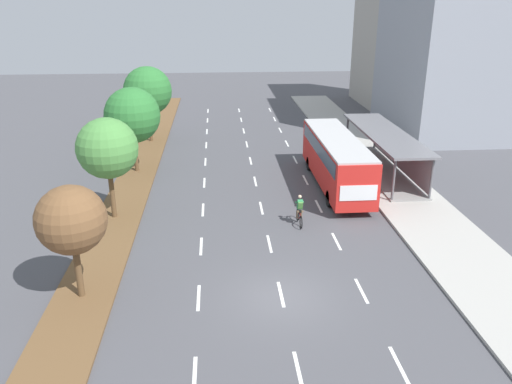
% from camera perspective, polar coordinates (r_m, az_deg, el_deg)
% --- Properties ---
extents(ground_plane, '(140.00, 140.00, 0.00)m').
position_cam_1_polar(ground_plane, '(21.82, 2.91, -11.78)').
color(ground_plane, '#4C4C51').
extents(median_strip, '(2.60, 52.00, 0.12)m').
position_cam_1_polar(median_strip, '(40.37, -12.54, 3.54)').
color(median_strip, brown).
rests_on(median_strip, ground).
extents(sidewalk_right, '(4.50, 52.00, 0.15)m').
position_cam_1_polar(sidewalk_right, '(41.64, 12.15, 4.13)').
color(sidewalk_right, '#ADAAA3').
rests_on(sidewalk_right, ground).
extents(lane_divider_left, '(0.14, 44.91, 0.01)m').
position_cam_1_polar(lane_divider_left, '(37.08, -5.77, 2.30)').
color(lane_divider_left, white).
rests_on(lane_divider_left, ground).
extents(lane_divider_center, '(0.14, 44.91, 0.01)m').
position_cam_1_polar(lane_divider_center, '(37.16, -0.37, 2.45)').
color(lane_divider_center, white).
rests_on(lane_divider_center, ground).
extents(lane_divider_right, '(0.14, 44.91, 0.01)m').
position_cam_1_polar(lane_divider_right, '(37.56, 4.97, 2.57)').
color(lane_divider_right, white).
rests_on(lane_divider_right, ground).
extents(bus_shelter, '(2.90, 12.37, 2.86)m').
position_cam_1_polar(bus_shelter, '(37.31, 14.58, 4.84)').
color(bus_shelter, gray).
rests_on(bus_shelter, sidewalk_right).
extents(bus, '(2.54, 11.29, 3.37)m').
position_cam_1_polar(bus, '(33.80, 9.02, 3.97)').
color(bus, red).
rests_on(bus, ground).
extents(cyclist, '(0.46, 1.82, 1.71)m').
position_cam_1_polar(cyclist, '(28.14, 4.94, -2.15)').
color(cyclist, black).
rests_on(cyclist, ground).
extents(median_tree_nearest, '(2.83, 2.83, 4.88)m').
position_cam_1_polar(median_tree_nearest, '(21.40, -20.09, -3.01)').
color(median_tree_nearest, brown).
rests_on(median_tree_nearest, median_strip).
extents(median_tree_second, '(3.36, 3.36, 5.72)m').
position_cam_1_polar(median_tree_second, '(28.83, -16.40, 4.72)').
color(median_tree_second, brown).
rests_on(median_tree_second, median_strip).
extents(median_tree_third, '(3.89, 3.89, 6.01)m').
position_cam_1_polar(median_tree_third, '(36.71, -13.75, 8.37)').
color(median_tree_third, brown).
rests_on(median_tree_third, median_strip).
extents(median_tree_fourth, '(4.09, 4.09, 6.41)m').
position_cam_1_polar(median_tree_fourth, '(44.70, -12.11, 11.07)').
color(median_tree_fourth, brown).
rests_on(median_tree_fourth, median_strip).
extents(building_near_right, '(10.99, 13.52, 17.38)m').
position_cam_1_polar(building_near_right, '(50.91, 21.95, 16.02)').
color(building_near_right, '#8E939E').
rests_on(building_near_right, ground).
extents(building_mid_right, '(6.25, 14.44, 16.50)m').
position_cam_1_polar(building_mid_right, '(60.83, 15.65, 16.88)').
color(building_mid_right, '#A39E93').
rests_on(building_mid_right, ground).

